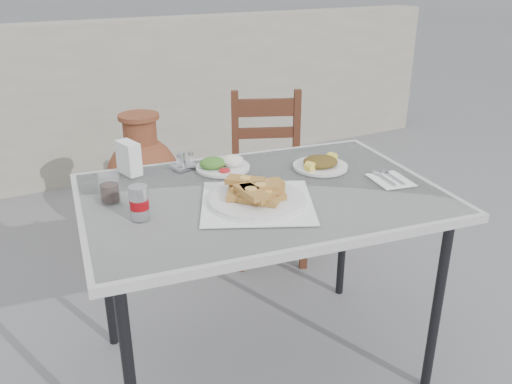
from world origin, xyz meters
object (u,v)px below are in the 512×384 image
terracotta_urn (144,183)px  pide_plate (257,194)px  cafe_table (262,205)px  chair (268,175)px  napkin_holder (129,158)px  condiment_caddy (184,163)px  salad_rice_plate (222,164)px  cola_glass (110,189)px  soda_can (139,202)px  salad_chopped_plate (320,163)px

terracotta_urn → pide_plate: bearing=-90.0°
cafe_table → chair: 1.03m
cafe_table → terracotta_urn: cafe_table is taller
napkin_holder → condiment_caddy: 0.23m
cafe_table → salad_rice_plate: bearing=96.0°
cafe_table → chair: chair is taller
cola_glass → soda_can: bearing=-74.8°
cafe_table → soda_can: 0.48m
soda_can → napkin_holder: size_ratio=0.86×
salad_rice_plate → cola_glass: bearing=-168.0°
terracotta_urn → chair: bearing=-40.3°
pide_plate → cola_glass: bearing=149.8°
soda_can → salad_chopped_plate: bearing=8.0°
cola_glass → napkin_holder: size_ratio=0.79×
pide_plate → condiment_caddy: (-0.10, 0.46, -0.01)m
salad_rice_plate → terracotta_urn: bearing=91.9°
cafe_table → cola_glass: (-0.52, 0.18, 0.10)m
condiment_caddy → cafe_table: bearing=-66.1°
soda_can → condiment_caddy: size_ratio=1.03×
condiment_caddy → cola_glass: bearing=-152.0°
soda_can → cola_glass: size_ratio=1.09×
salad_rice_plate → condiment_caddy: size_ratio=2.02×
salad_chopped_plate → cafe_table: bearing=-162.9°
cola_glass → salad_chopped_plate: bearing=-5.1°
cafe_table → terracotta_urn: 1.40m
pide_plate → salad_rice_plate: 0.37m
condiment_caddy → chair: 0.90m
salad_rice_plate → napkin_holder: 0.38m
salad_rice_plate → cola_glass: size_ratio=2.14×
chair → cola_glass: bearing=-123.8°
salad_rice_plate → soda_can: bearing=-146.2°
salad_rice_plate → chair: size_ratio=0.24×
chair → terracotta_urn: bearing=162.8°
cafe_table → cola_glass: bearing=160.9°
cola_glass → terracotta_urn: 1.35m
cafe_table → chair: bearing=59.0°
salad_chopped_plate → cola_glass: cola_glass is taller
cola_glass → pide_plate: bearing=-30.2°
salad_chopped_plate → cola_glass: (-0.86, 0.08, 0.03)m
salad_chopped_plate → condiment_caddy: bearing=151.9°
pide_plate → chair: size_ratio=0.56×
salad_chopped_plate → terracotta_urn: 1.39m
cola_glass → condiment_caddy: bearing=28.0°
pide_plate → terracotta_urn: bearing=90.0°
soda_can → napkin_holder: bearing=78.3°
condiment_caddy → chair: size_ratio=0.12×
pide_plate → chair: chair is taller
salad_rice_plate → pide_plate: bearing=-95.5°
cafe_table → terracotta_urn: bearing=92.8°
salad_rice_plate → salad_chopped_plate: size_ratio=0.99×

